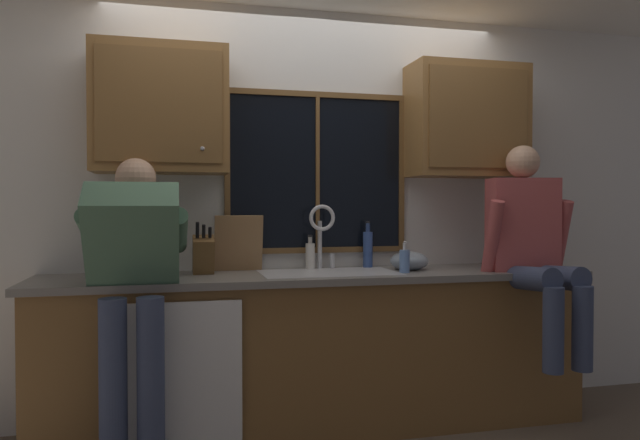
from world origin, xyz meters
The scene contains 22 objects.
back_wall centered at (0.00, 0.06, 1.27)m, with size 5.55×0.12×2.55m, color silver.
window_glass centered at (0.05, -0.01, 1.52)m, with size 1.10×0.02×0.95m, color black.
window_frame_top centered at (0.05, -0.02, 2.02)m, with size 1.17×0.02×0.04m, color brown.
window_frame_bottom centered at (0.05, -0.02, 1.03)m, with size 1.17×0.02×0.04m, color brown.
window_frame_left centered at (-0.52, -0.02, 1.52)m, with size 0.04×0.02×0.95m, color brown.
window_frame_right centered at (0.62, -0.02, 1.52)m, with size 0.04×0.02×0.95m, color brown.
window_mullion_center centered at (0.05, -0.02, 1.52)m, with size 0.02×0.02×0.95m, color brown.
lower_cabinet_run centered at (0.00, -0.29, 0.44)m, with size 3.15×0.58×0.88m, color brown.
countertop centered at (0.00, -0.31, 0.90)m, with size 3.21×0.62×0.04m, color slate.
dishwasher_front centered at (-0.79, -0.61, 0.46)m, with size 0.60×0.02×0.74m, color white.
upper_cabinet_left centered at (-0.90, -0.17, 1.86)m, with size 0.75×0.36×0.72m.
upper_cabinet_right centered at (1.01, -0.17, 1.86)m, with size 0.75×0.36×0.72m.
sink centered at (0.05, -0.30, 0.82)m, with size 0.80×0.46×0.21m.
faucet centered at (0.06, -0.12, 1.17)m, with size 0.18×0.09×0.40m.
person_standing centered at (-1.03, -0.62, 0.96)m, with size 0.53×0.69×1.57m.
person_sitting_on_counter centered at (1.23, -0.57, 1.10)m, with size 0.54×0.63×1.26m.
knife_block centered at (-0.67, -0.21, 1.03)m, with size 0.12×0.18×0.32m.
cutting_board centered at (-0.45, -0.09, 1.09)m, with size 0.29×0.02×0.34m, color #997047.
mixing_bowl centered at (0.58, -0.26, 0.97)m, with size 0.23×0.23×0.12m, color #8C99A8.
soap_dispenser centered at (0.48, -0.42, 0.99)m, with size 0.06×0.07×0.19m.
bottle_green_glass centered at (-0.01, -0.10, 1.01)m, with size 0.06×0.06×0.21m.
bottle_tall_clear centered at (0.37, -0.08, 1.04)m, with size 0.06×0.06×0.30m.
Camera 1 is at (-0.82, -3.66, 1.31)m, focal length 33.16 mm.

